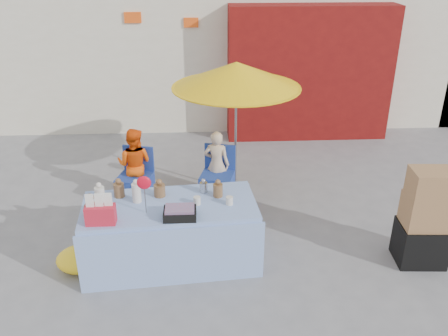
{
  "coord_description": "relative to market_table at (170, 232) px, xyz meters",
  "views": [
    {
      "loc": [
        0.04,
        -4.91,
        3.63
      ],
      "look_at": [
        0.33,
        0.6,
        1.0
      ],
      "focal_mm": 38.0,
      "sensor_mm": 36.0,
      "label": 1
    }
  ],
  "objects": [
    {
      "name": "ground",
      "position": [
        0.36,
        -0.02,
        -0.42
      ],
      "size": [
        80.0,
        80.0,
        0.0
      ],
      "primitive_type": "plane",
      "color": "slate",
      "rests_on": "ground"
    },
    {
      "name": "market_table",
      "position": [
        0.0,
        0.0,
        0.0
      ],
      "size": [
        2.2,
        1.17,
        1.28
      ],
      "rotation": [
        0.0,
        0.0,
        0.09
      ],
      "color": "#86A6D6",
      "rests_on": "ground"
    },
    {
      "name": "chair_left",
      "position": [
        -0.61,
        1.53,
        -0.16
      ],
      "size": [
        0.58,
        0.58,
        0.85
      ],
      "rotation": [
        0.0,
        0.0,
        -0.25
      ],
      "color": "#203A94",
      "rests_on": "ground"
    },
    {
      "name": "chair_right",
      "position": [
        0.64,
        1.53,
        -0.16
      ],
      "size": [
        0.58,
        0.58,
        0.85
      ],
      "rotation": [
        0.0,
        0.0,
        -0.25
      ],
      "color": "#203A94",
      "rests_on": "ground"
    },
    {
      "name": "vendor_orange",
      "position": [
        -0.62,
        1.66,
        0.16
      ],
      "size": [
        0.65,
        0.56,
        1.15
      ],
      "primitive_type": "imported",
      "rotation": [
        0.0,
        0.0,
        2.89
      ],
      "color": "#FF580D",
      "rests_on": "ground"
    },
    {
      "name": "vendor_beige",
      "position": [
        0.63,
        1.66,
        0.13
      ],
      "size": [
        0.45,
        0.35,
        1.09
      ],
      "primitive_type": "imported",
      "rotation": [
        0.0,
        0.0,
        2.89
      ],
      "color": "beige",
      "rests_on": "ground"
    },
    {
      "name": "umbrella",
      "position": [
        0.93,
        1.81,
        1.47
      ],
      "size": [
        1.9,
        1.9,
        2.09
      ],
      "color": "gray",
      "rests_on": "ground"
    },
    {
      "name": "box_stack",
      "position": [
        3.09,
        -0.17,
        0.17
      ],
      "size": [
        0.6,
        0.5,
        1.27
      ],
      "rotation": [
        0.0,
        0.0,
        -0.06
      ],
      "color": "black",
      "rests_on": "ground"
    },
    {
      "name": "tarp_bundle",
      "position": [
        -1.07,
        -0.11,
        -0.27
      ],
      "size": [
        0.75,
        0.66,
        0.29
      ],
      "primitive_type": "ellipsoid",
      "rotation": [
        0.0,
        0.0,
        0.27
      ],
      "color": "yellow",
      "rests_on": "ground"
    }
  ]
}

